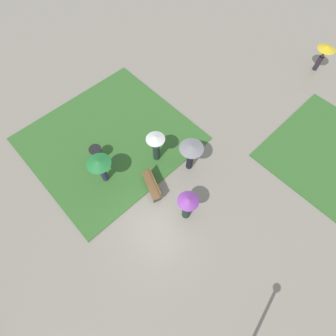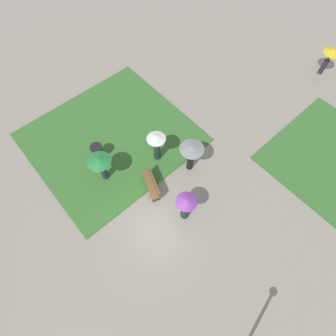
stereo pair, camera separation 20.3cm
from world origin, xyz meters
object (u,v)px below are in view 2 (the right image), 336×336
park_bench (152,184)px  trash_bin (98,152)px  crowd_person_purple (186,206)px  lone_walker_far_path (331,55)px  crowd_person_green (100,164)px  crowd_person_grey (191,153)px  crowd_person_white (157,144)px

park_bench → trash_bin: bearing=-143.6°
crowd_person_purple → lone_walker_far_path: 13.27m
crowd_person_green → crowd_person_purple: bearing=-175.9°
trash_bin → crowd_person_grey: crowd_person_grey is taller
lone_walker_far_path → trash_bin: bearing=-92.4°
crowd_person_green → lone_walker_far_path: bearing=-118.4°
crowd_person_purple → lone_walker_far_path: crowd_person_purple is taller
crowd_person_grey → crowd_person_green: size_ratio=1.05×
trash_bin → crowd_person_purple: bearing=12.1°
crowd_person_white → crowd_person_green: bearing=-27.8°
crowd_person_purple → crowd_person_green: size_ratio=1.05×
crowd_person_white → crowd_person_grey: bearing=109.0°
crowd_person_purple → crowd_person_white: (-3.26, 1.11, 0.04)m
crowd_person_grey → crowd_person_white: bearing=91.9°
crowd_person_green → lone_walker_far_path: 15.10m
lone_walker_far_path → crowd_person_green: bearing=-87.4°
crowd_person_grey → crowd_person_green: crowd_person_grey is taller
crowd_person_green → crowd_person_grey: bearing=-140.9°
trash_bin → lone_walker_far_path: lone_walker_far_path is taller
trash_bin → crowd_person_green: 1.60m
crowd_person_white → park_bench: bearing=31.1°
park_bench → trash_bin: (-3.24, -0.94, 0.01)m
crowd_person_green → park_bench: bearing=-162.5°
crowd_person_grey → crowd_person_white: (-1.54, -0.87, -0.17)m
crowd_person_white → crowd_person_green: size_ratio=1.05×
lone_walker_far_path → park_bench: bearing=-80.1°
crowd_person_grey → trash_bin: bearing=103.3°
trash_bin → crowd_person_white: 3.16m
trash_bin → crowd_person_green: bearing=-20.5°
park_bench → lone_walker_far_path: 13.48m
crowd_person_purple → crowd_person_grey: bearing=-52.1°
crowd_person_purple → lone_walker_far_path: bearing=-88.1°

